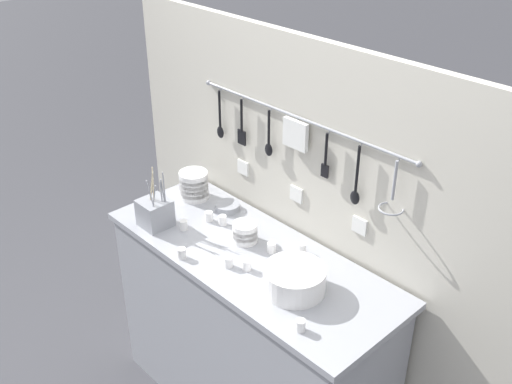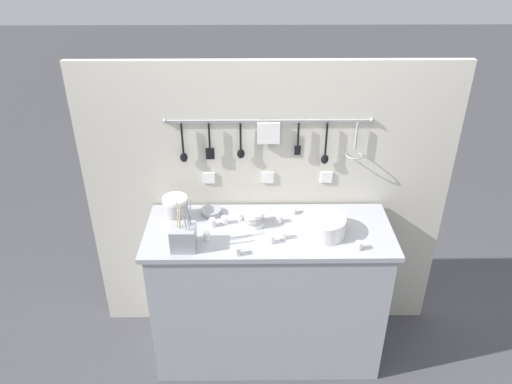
{
  "view_description": "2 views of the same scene",
  "coord_description": "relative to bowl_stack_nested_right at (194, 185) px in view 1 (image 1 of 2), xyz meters",
  "views": [
    {
      "loc": [
        1.54,
        -1.42,
        2.45
      ],
      "look_at": [
        0.01,
        0.03,
        1.24
      ],
      "focal_mm": 42.0,
      "sensor_mm": 36.0,
      "label": 1
    },
    {
      "loc": [
        -0.1,
        -2.33,
        2.55
      ],
      "look_at": [
        -0.07,
        -0.01,
        1.2
      ],
      "focal_mm": 35.0,
      "sensor_mm": 36.0,
      "label": 2
    }
  ],
  "objects": [
    {
      "name": "steel_mixing_bowl",
      "position": [
        0.2,
        0.04,
        -0.05
      ],
      "size": [
        0.12,
        0.12,
        0.03
      ],
      "color": "#93969E",
      "rests_on": "counter"
    },
    {
      "name": "cup_edge_near",
      "position": [
        0.61,
        -0.21,
        -0.05
      ],
      "size": [
        0.04,
        0.04,
        0.05
      ],
      "color": "white",
      "rests_on": "counter"
    },
    {
      "name": "cup_edge_far",
      "position": [
        0.36,
        -0.35,
        -0.05
      ],
      "size": [
        0.04,
        0.04,
        0.05
      ],
      "color": "white",
      "rests_on": "counter"
    },
    {
      "name": "cup_back_left",
      "position": [
        1.01,
        -0.31,
        -0.05
      ],
      "size": [
        0.04,
        0.04,
        0.05
      ],
      "color": "white",
      "rests_on": "counter"
    },
    {
      "name": "cup_centre",
      "position": [
        0.37,
        -0.02,
        -0.05
      ],
      "size": [
        0.04,
        0.04,
        0.05
      ],
      "color": "white",
      "rests_on": "counter"
    },
    {
      "name": "bowl_stack_wide_centre",
      "position": [
        0.45,
        -0.07,
        -0.02
      ],
      "size": [
        0.11,
        0.11,
        0.09
      ],
      "color": "white",
      "rests_on": "counter"
    },
    {
      "name": "cup_by_caddy",
      "position": [
        0.19,
        -0.22,
        -0.05
      ],
      "size": [
        0.04,
        0.04,
        0.05
      ],
      "color": "white",
      "rests_on": "counter"
    },
    {
      "name": "plate_stack",
      "position": [
        0.84,
        -0.16,
        -0.02
      ],
      "size": [
        0.25,
        0.25,
        0.1
      ],
      "color": "white",
      "rests_on": "counter"
    },
    {
      "name": "bowl_stack_nested_right",
      "position": [
        0.0,
        0.0,
        0.0
      ],
      "size": [
        0.14,
        0.14,
        0.14
      ],
      "color": "white",
      "rests_on": "counter"
    },
    {
      "name": "counter",
      "position": [
        0.54,
        -0.12,
        -0.54
      ],
      "size": [
        1.4,
        0.54,
        0.94
      ],
      "color": "#9EA0A8",
      "rests_on": "ground"
    },
    {
      "name": "cup_front_right",
      "position": [
        0.22,
        -0.08,
        -0.05
      ],
      "size": [
        0.04,
        0.04,
        0.05
      ],
      "color": "white",
      "rests_on": "counter"
    },
    {
      "name": "cup_front_left",
      "position": [
        0.69,
        0.04,
        -0.05
      ],
      "size": [
        0.04,
        0.04,
        0.05
      ],
      "color": "white",
      "rests_on": "counter"
    },
    {
      "name": "cup_back_right",
      "position": [
        0.55,
        -0.25,
        -0.05
      ],
      "size": [
        0.04,
        0.04,
        0.05
      ],
      "color": "white",
      "rests_on": "counter"
    },
    {
      "name": "back_wall",
      "position": [
        0.54,
        0.18,
        -0.1
      ],
      "size": [
        2.2,
        0.11,
        1.83
      ],
      "color": "beige",
      "rests_on": "ground"
    },
    {
      "name": "cup_beside_plates",
      "position": [
        0.28,
        -0.06,
        -0.05
      ],
      "size": [
        0.04,
        0.04,
        0.05
      ],
      "color": "white",
      "rests_on": "counter"
    },
    {
      "name": "cutlery_caddy",
      "position": [
        0.08,
        -0.29,
        -0.0
      ],
      "size": [
        0.13,
        0.13,
        0.28
      ],
      "color": "#93969E",
      "rests_on": "counter"
    },
    {
      "name": "cup_mid_row",
      "position": [
        0.59,
        -0.05,
        -0.05
      ],
      "size": [
        0.04,
        0.04,
        0.05
      ],
      "color": "white",
      "rests_on": "counter"
    }
  ]
}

